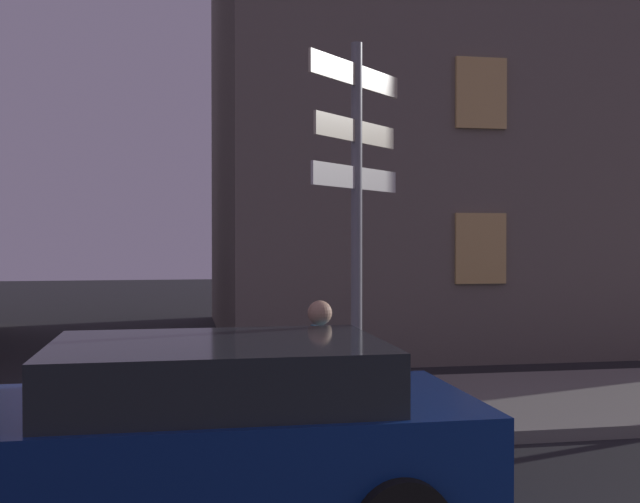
% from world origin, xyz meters
% --- Properties ---
extents(sidewalk_kerb, '(40.00, 3.37, 0.14)m').
position_xyz_m(sidewalk_kerb, '(0.00, 7.37, 0.07)').
color(sidewalk_kerb, gray).
rests_on(sidewalk_kerb, ground_plane).
extents(signpost, '(1.26, 1.26, 4.14)m').
position_xyz_m(signpost, '(-1.14, 6.28, 2.65)').
color(signpost, gray).
rests_on(signpost, sidewalk_kerb).
extents(car_far_trailing, '(4.59, 2.10, 1.41)m').
position_xyz_m(car_far_trailing, '(-3.04, 3.78, 0.78)').
color(car_far_trailing, navy).
rests_on(car_far_trailing, ground_plane).
extents(cyclist, '(1.82, 0.37, 1.61)m').
position_xyz_m(cyclist, '(-1.75, 4.87, 0.75)').
color(cyclist, black).
rests_on(cyclist, ground_plane).
extents(building_right_block, '(13.84, 9.19, 13.53)m').
position_xyz_m(building_right_block, '(4.77, 15.09, 6.76)').
color(building_right_block, slate).
rests_on(building_right_block, ground_plane).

